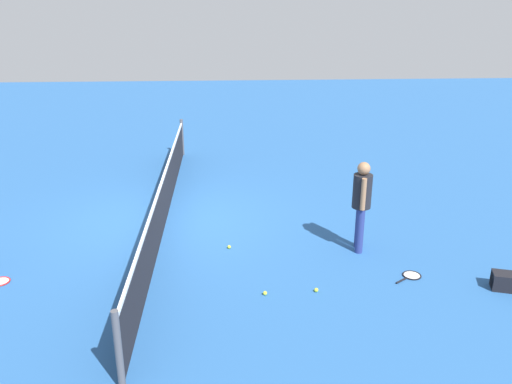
# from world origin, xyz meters

# --- Properties ---
(ground_plane) EXTENTS (40.00, 40.00, 0.00)m
(ground_plane) POSITION_xyz_m (0.00, 0.00, 0.00)
(ground_plane) COLOR #265693
(court_net) EXTENTS (10.09, 0.09, 1.07)m
(court_net) POSITION_xyz_m (0.00, 0.00, 0.50)
(court_net) COLOR #4C4C51
(court_net) RESTS_ON ground_plane
(player_near_side) EXTENTS (0.53, 0.39, 1.70)m
(player_near_side) POSITION_xyz_m (-1.53, -3.72, 1.01)
(player_near_side) COLOR navy
(player_near_side) RESTS_ON ground_plane
(tennis_racket_near_player) EXTENTS (0.48, 0.57, 0.03)m
(tennis_racket_near_player) POSITION_xyz_m (-2.58, -4.37, 0.01)
(tennis_racket_near_player) COLOR black
(tennis_racket_near_player) RESTS_ON ground_plane
(tennis_ball_near_player) EXTENTS (0.07, 0.07, 0.07)m
(tennis_ball_near_player) POSITION_xyz_m (-1.35, -1.32, 0.03)
(tennis_ball_near_player) COLOR #C6E033
(tennis_ball_near_player) RESTS_ON ground_plane
(tennis_ball_by_net) EXTENTS (0.07, 0.07, 0.07)m
(tennis_ball_by_net) POSITION_xyz_m (-2.97, -2.69, 0.03)
(tennis_ball_by_net) COLOR #C6E033
(tennis_ball_by_net) RESTS_ON ground_plane
(tennis_ball_midcourt) EXTENTS (0.07, 0.07, 0.07)m
(tennis_ball_midcourt) POSITION_xyz_m (-3.02, -1.87, 0.03)
(tennis_ball_midcourt) COLOR #C6E033
(tennis_ball_midcourt) RESTS_ON ground_plane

